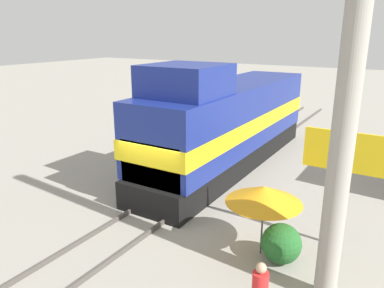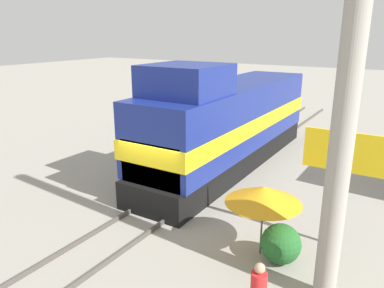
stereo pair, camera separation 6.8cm
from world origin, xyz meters
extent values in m
plane|color=gray|center=(0.00, 0.00, 0.00)|extent=(120.00, 120.00, 0.00)
cube|color=#4C4742|center=(-0.72, 0.00, 0.07)|extent=(0.08, 41.82, 0.15)
cube|color=#4C4742|center=(0.72, 0.00, 0.07)|extent=(0.08, 41.82, 0.15)
cube|color=black|center=(0.00, 5.52, 0.52)|extent=(2.65, 12.69, 1.04)
cube|color=navy|center=(0.00, 5.52, 2.42)|extent=(2.88, 12.18, 2.77)
cube|color=yellow|center=(0.00, 5.52, 2.15)|extent=(2.92, 12.31, 0.70)
cube|color=yellow|center=(0.00, 0.32, 1.80)|extent=(2.45, 1.78, 1.52)
cube|color=navy|center=(0.00, 1.71, 4.38)|extent=(2.71, 2.79, 1.14)
cylinder|color=#9E998E|center=(6.02, -1.69, 5.36)|extent=(0.51, 0.51, 10.72)
cylinder|color=#4C4C4C|center=(4.06, -0.77, 0.97)|extent=(0.05, 0.05, 1.94)
cone|color=orange|center=(4.06, -0.77, 1.82)|extent=(2.10, 2.10, 0.47)
cube|color=#595959|center=(5.88, 0.78, 1.17)|extent=(0.12, 0.12, 2.33)
cube|color=yellow|center=(5.88, 0.78, 2.90)|extent=(2.48, 0.08, 1.13)
sphere|color=#236028|center=(4.66, -0.85, 0.55)|extent=(1.10, 1.10, 1.10)
cylinder|color=red|center=(5.05, -3.46, 1.07)|extent=(0.34, 0.34, 0.61)
sphere|color=tan|center=(5.05, -3.46, 1.49)|extent=(0.22, 0.22, 0.22)
camera|label=1|loc=(7.24, -9.73, 6.04)|focal=35.00mm
camera|label=2|loc=(7.29, -9.69, 6.04)|focal=35.00mm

